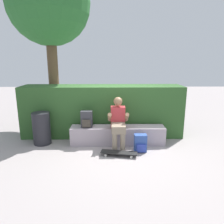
# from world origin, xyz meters

# --- Properties ---
(ground_plane) EXTENTS (24.00, 24.00, 0.00)m
(ground_plane) POSITION_xyz_m (0.00, 0.00, 0.00)
(ground_plane) COLOR gray
(bench_main) EXTENTS (2.32, 0.41, 0.44)m
(bench_main) POSITION_xyz_m (0.00, 0.31, 0.22)
(bench_main) COLOR #A1949C
(bench_main) RESTS_ON ground
(person_skater) EXTENTS (0.49, 0.62, 1.19)m
(person_skater) POSITION_xyz_m (0.00, 0.11, 0.64)
(person_skater) COLOR #B73338
(person_skater) RESTS_ON ground
(skateboard_near_person) EXTENTS (0.82, 0.34, 0.09)m
(skateboard_near_person) POSITION_xyz_m (-0.00, -0.39, 0.07)
(skateboard_near_person) COLOR black
(skateboard_near_person) RESTS_ON ground
(backpack_on_bench) EXTENTS (0.28, 0.23, 0.40)m
(backpack_on_bench) POSITION_xyz_m (-0.76, 0.31, 0.64)
(backpack_on_bench) COLOR #333338
(backpack_on_bench) RESTS_ON bench_main
(backpack_on_ground) EXTENTS (0.28, 0.23, 0.40)m
(backpack_on_ground) POSITION_xyz_m (0.50, -0.16, 0.19)
(backpack_on_ground) COLOR #2D4C99
(backpack_on_ground) RESTS_ON ground
(hedge_row) EXTENTS (4.30, 0.80, 1.38)m
(hedge_row) POSITION_xyz_m (-0.40, 1.00, 0.69)
(hedge_row) COLOR #2C5325
(hedge_row) RESTS_ON ground
(tree_behind_bench) EXTENTS (2.30, 2.30, 4.72)m
(tree_behind_bench) POSITION_xyz_m (-1.86, 1.71, 3.53)
(tree_behind_bench) COLOR brown
(tree_behind_bench) RESTS_ON ground
(trash_bin) EXTENTS (0.43, 0.43, 0.80)m
(trash_bin) POSITION_xyz_m (-1.89, 0.34, 0.40)
(trash_bin) COLOR #232328
(trash_bin) RESTS_ON ground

